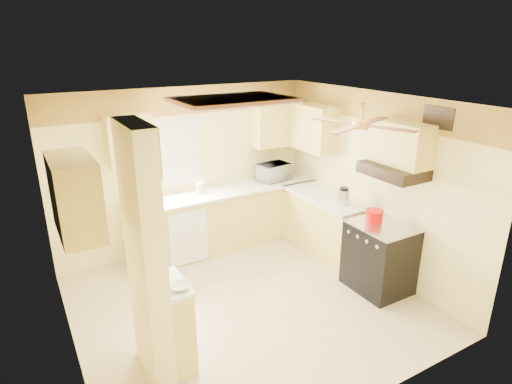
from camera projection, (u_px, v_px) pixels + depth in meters
floor at (247, 303)px, 5.37m from camera, size 4.00×4.00×0.00m
ceiling at (246, 102)px, 4.53m from camera, size 4.00×4.00×0.00m
wall_back at (186, 170)px, 6.50m from camera, size 4.00×0.00×4.00m
wall_front at (362, 289)px, 3.41m from camera, size 4.00×0.00×4.00m
wall_left at (60, 252)px, 4.01m from camera, size 0.00×3.80×3.80m
wall_right at (373, 184)px, 5.90m from camera, size 0.00×3.80×3.80m
wallpaper_border at (183, 101)px, 6.13m from camera, size 4.00×0.02×0.40m
partition_column at (146, 259)px, 3.87m from camera, size 0.20×0.70×2.50m
partition_ledge at (174, 326)px, 4.24m from camera, size 0.25×0.55×0.90m
ledge_top at (171, 284)px, 4.08m from camera, size 0.28×0.58×0.04m
lower_cabinets_back at (226, 219)px, 6.76m from camera, size 3.00×0.60×0.90m
lower_cabinets_right at (325, 226)px, 6.52m from camera, size 0.60×1.40×0.90m
countertop_back at (225, 191)px, 6.60m from camera, size 3.04×0.64×0.04m
countertop_right at (327, 197)px, 6.35m from camera, size 0.64×1.44×0.04m
dishwasher_panel at (189, 238)px, 6.16m from camera, size 0.58×0.02×0.80m
window at (169, 154)px, 6.27m from camera, size 0.92×0.02×1.02m
upper_cab_back_left at (129, 140)px, 5.75m from camera, size 0.60×0.35×0.70m
upper_cab_back_right at (278, 124)px, 6.89m from camera, size 0.90×0.35×0.70m
upper_cab_right at (310, 127)px, 6.63m from camera, size 0.35×1.00×0.70m
upper_cab_left_wall at (75, 196)px, 3.68m from camera, size 0.35×0.75×0.70m
upper_cab_over_stove at (401, 143)px, 5.13m from camera, size 0.35×0.76×0.52m
stove at (380, 257)px, 5.56m from camera, size 0.68×0.77×0.92m
range_hood at (393, 171)px, 5.21m from camera, size 0.50×0.76×0.14m
poster_menu at (152, 195)px, 3.72m from camera, size 0.02×0.42×0.57m
poster_nashville at (158, 261)px, 3.94m from camera, size 0.02×0.42×0.57m
ceiling_light_panel at (233, 100)px, 5.00m from camera, size 1.35×0.95×0.06m
ceiling_fan at (361, 124)px, 4.51m from camera, size 1.15×1.15×0.26m
vent_grate at (438, 118)px, 4.81m from camera, size 0.02×0.40×0.25m
microwave at (274, 172)px, 7.01m from camera, size 0.55×0.41×0.28m
bowl at (180, 286)px, 3.97m from camera, size 0.21×0.21×0.05m
dutch_oven at (374, 216)px, 5.49m from camera, size 0.23×0.23×0.15m
kettle at (344, 197)px, 5.95m from camera, size 0.17×0.17×0.26m
dish_rack at (141, 201)px, 5.93m from camera, size 0.37×0.29×0.20m
utensil_crock at (200, 187)px, 6.47m from camera, size 0.12×0.12×0.24m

